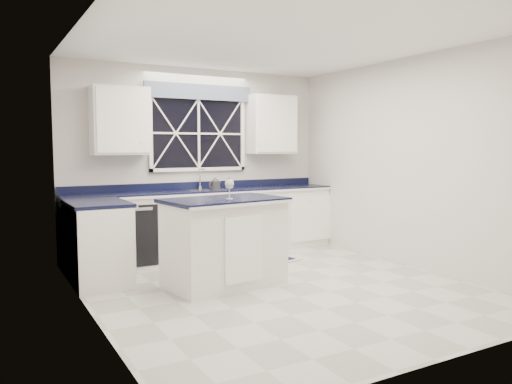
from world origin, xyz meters
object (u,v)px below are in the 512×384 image
faucet (201,178)px  soap_bottle (217,182)px  kettle (215,184)px  island (224,242)px  wine_glass (229,184)px  dishwasher (131,232)px

faucet → soap_bottle: (0.24, -0.03, -0.06)m
kettle → island: bearing=-132.7°
soap_bottle → kettle: bearing=-119.7°
wine_glass → kettle: bearing=70.3°
faucet → soap_bottle: 0.25m
dishwasher → wine_glass: 1.96m
kettle → wine_glass: wine_glass is taller
faucet → soap_bottle: bearing=-7.0°
faucet → island: bearing=-105.0°
faucet → soap_bottle: faucet is taller
dishwasher → faucet: bearing=10.0°
island → soap_bottle: soap_bottle is taller
dishwasher → island: bearing=-68.9°
island → soap_bottle: (0.72, 1.76, 0.54)m
faucet → kettle: faucet is taller
wine_glass → soap_bottle: bearing=69.3°
dishwasher → soap_bottle: bearing=7.0°
faucet → dishwasher: bearing=-170.0°
island → soap_bottle: bearing=60.4°
kettle → wine_glass: (-0.60, -1.68, 0.12)m
dishwasher → island: 1.72m
kettle → wine_glass: 1.79m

